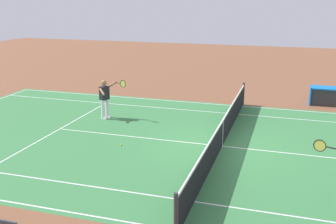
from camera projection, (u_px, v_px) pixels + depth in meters
The scene contains 7 objects.
ground_plane at pixel (222, 146), 14.02m from camera, with size 60.00×60.00×0.00m, color brown.
court_slab at pixel (222, 146), 14.02m from camera, with size 24.20×11.40×0.00m, color #387A42.
court_line_markings at pixel (222, 146), 14.01m from camera, with size 23.85×11.05×0.01m.
tennis_net at pixel (222, 133), 13.88m from camera, with size 0.10×11.70×1.08m.
tennis_player_near at pixel (105, 97), 16.97m from camera, with size 1.18×0.74×1.70m.
tennis_ball at pixel (121, 145), 14.05m from camera, with size 0.07×0.07×0.07m, color #CCE01E.
equipment_cart_tarped at pixel (323, 96), 19.26m from camera, with size 1.25×0.84×0.85m.
Camera 1 is at (-2.08, 13.11, 5.03)m, focal length 43.23 mm.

